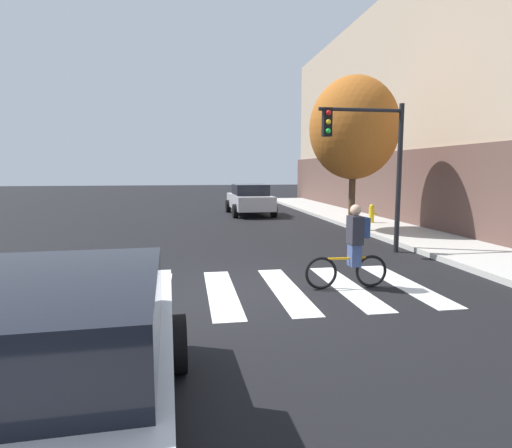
# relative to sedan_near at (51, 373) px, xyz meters

# --- Properties ---
(ground_plane) EXTENTS (120.00, 120.00, 0.00)m
(ground_plane) POSITION_rel_sedan_near_xyz_m (2.01, 4.70, -0.82)
(ground_plane) COLOR black
(crosswalk_stripes) EXTENTS (8.17, 3.34, 0.01)m
(crosswalk_stripes) POSITION_rel_sedan_near_xyz_m (1.69, 4.70, -0.81)
(crosswalk_stripes) COLOR silver
(crosswalk_stripes) RESTS_ON ground
(sedan_near) EXTENTS (2.31, 4.67, 1.59)m
(sedan_near) POSITION_rel_sedan_near_xyz_m (0.00, 0.00, 0.00)
(sedan_near) COLOR silver
(sedan_near) RESTS_ON ground
(sedan_mid) EXTENTS (2.29, 4.72, 1.62)m
(sedan_mid) POSITION_rel_sedan_near_xyz_m (4.36, 19.02, 0.01)
(sedan_mid) COLOR #B7B7BC
(sedan_mid) RESTS_ON ground
(cyclist) EXTENTS (1.71, 0.36, 1.69)m
(cyclist) POSITION_rel_sedan_near_xyz_m (4.31, 4.62, 0.02)
(cyclist) COLOR black
(cyclist) RESTS_ON ground
(traffic_light_near) EXTENTS (2.47, 0.28, 4.20)m
(traffic_light_near) POSITION_rel_sedan_near_xyz_m (6.18, 7.99, 2.04)
(traffic_light_near) COLOR black
(traffic_light_near) RESTS_ON ground
(fire_hydrant) EXTENTS (0.33, 0.22, 0.78)m
(fire_hydrant) POSITION_rel_sedan_near_xyz_m (8.78, 13.57, -0.29)
(fire_hydrant) COLOR gold
(fire_hydrant) RESTS_ON sidewalk
(street_tree_near) EXTENTS (3.22, 3.22, 5.73)m
(street_tree_near) POSITION_rel_sedan_near_xyz_m (7.10, 11.63, 3.05)
(street_tree_near) COLOR #4C3823
(street_tree_near) RESTS_ON ground
(corner_building) EXTENTS (17.57, 24.90, 10.46)m
(corner_building) POSITION_rel_sedan_near_xyz_m (18.93, 18.57, 4.36)
(corner_building) COLOR brown
(corner_building) RESTS_ON ground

